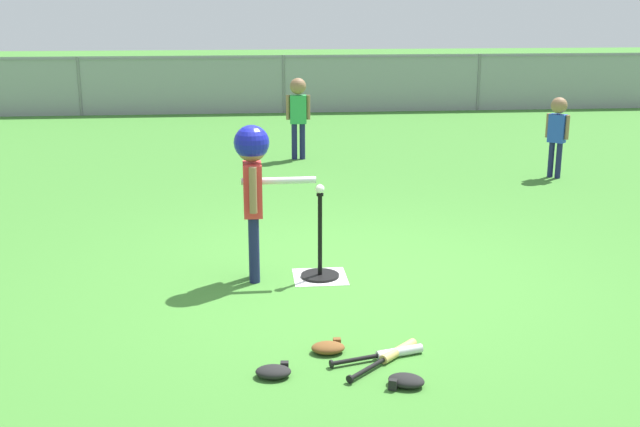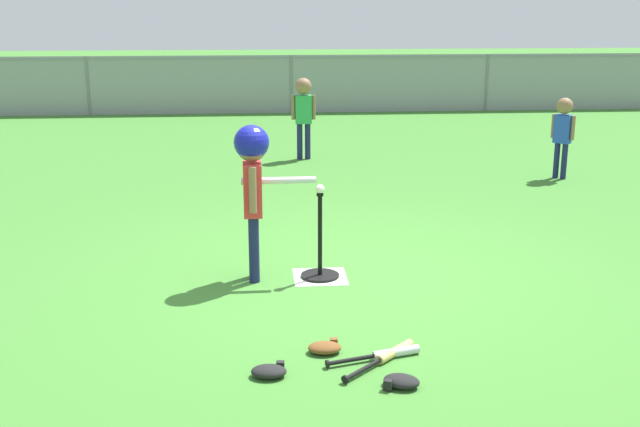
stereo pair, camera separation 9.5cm
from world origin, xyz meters
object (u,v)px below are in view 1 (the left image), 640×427
Objects in this scene: spare_bat_silver at (390,353)px; fielder_near_left at (298,107)px; batting_tee at (320,264)px; spare_bat_wood at (392,355)px; fielder_deep_center at (557,126)px; glove_tossed_aside at (274,371)px; glove_by_plate at (329,347)px; baseball_on_tee at (320,189)px; batter_child at (253,171)px; glove_near_bats at (406,381)px.

fielder_near_left is at bearing 91.17° from spare_bat_silver.
batting_tee reaches higher than spare_bat_wood.
fielder_deep_center is 4.43× the size of glove_tossed_aside.
baseball_on_tee is at bearing 86.70° from glove_by_plate.
batting_tee is 0.96m from batter_child.
fielder_near_left is 6.63m from spare_bat_wood.
batting_tee is 9.72× the size of baseball_on_tee.
batter_child is 5.06m from fielder_near_left.
baseball_on_tee is at bearing 100.98° from spare_bat_silver.
fielder_near_left reaches higher than glove_tossed_aside.
glove_near_bats is at bearing -51.01° from glove_by_plate.
glove_tossed_aside is (-0.62, -6.76, -0.71)m from fielder_near_left.
fielder_near_left reaches higher than spare_bat_wood.
batting_tee is 1.35× the size of spare_bat_wood.
fielder_deep_center is at bearing 53.82° from glove_tossed_aside.
spare_bat_silver is (-3.07, -5.04, -0.64)m from fielder_deep_center.
glove_near_bats reaches higher than spare_bat_wood.
spare_bat_silver is (0.30, -1.57, -0.73)m from baseball_on_tee.
glove_by_plate is 0.84× the size of glove_near_bats.
batter_child is at bearing 118.33° from spare_bat_wood.
spare_bat_silver is at bearing -79.02° from baseball_on_tee.
spare_bat_silver is 2.40× the size of glove_near_bats.
fielder_near_left is at bearing 88.06° from batting_tee.
fielder_near_left reaches higher than fielder_deep_center.
glove_tossed_aside reaches higher than spare_bat_silver.
baseball_on_tee is at bearing 0.00° from batting_tee.
batting_tee is 3.07× the size of glove_tossed_aside.
spare_bat_wood is at bearing 12.75° from glove_tossed_aside.
glove_tossed_aside is at bearing -104.47° from batting_tee.
fielder_deep_center reaches higher than glove_by_plate.
glove_near_bats is at bearing -86.59° from spare_bat_silver.
fielder_deep_center is (3.37, 3.47, 0.55)m from batting_tee.
batter_child is 2.41× the size of spare_bat_wood.
spare_bat_silver is at bearing -79.02° from batting_tee.
spare_bat_wood is (0.01, -0.02, 0.00)m from spare_bat_silver.
glove_near_bats is at bearing -14.14° from glove_tossed_aside.
baseball_on_tee is 5.00m from fielder_near_left.
spare_bat_silver is 2.71× the size of glove_tossed_aside.
glove_tossed_aside is at bearing 165.86° from glove_near_bats.
glove_tossed_aside is at bearing -87.29° from batter_child.
batting_tee is 0.56× the size of batter_child.
batter_child reaches higher than glove_tossed_aside.
spare_bat_wood is 2.40× the size of glove_by_plate.
batter_child reaches higher than fielder_deep_center.
fielder_near_left reaches higher than glove_near_bats.
glove_near_bats is (-3.05, -5.43, -0.63)m from fielder_deep_center.
fielder_deep_center is 6.26m from glove_near_bats.
batter_child is 1.97m from glove_tossed_aside.
glove_by_plate is (-0.39, 0.12, 0.01)m from spare_bat_silver.
batter_child reaches higher than batting_tee.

